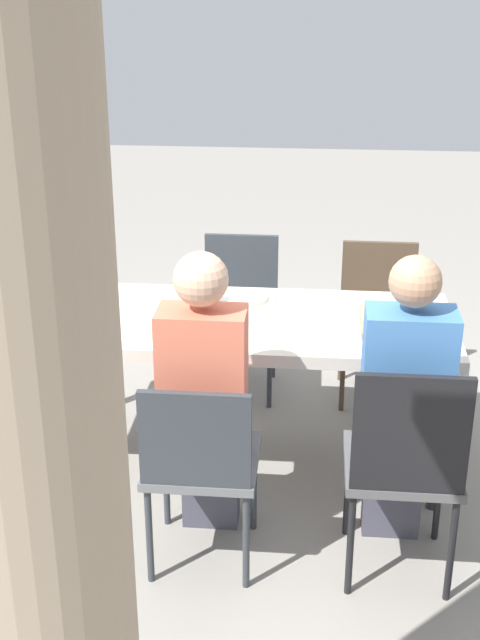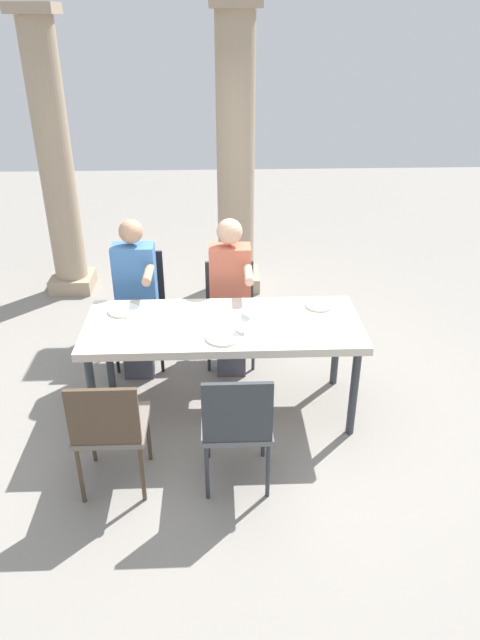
% 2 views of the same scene
% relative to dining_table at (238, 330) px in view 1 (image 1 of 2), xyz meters
% --- Properties ---
extents(ground_plane, '(16.00, 16.00, 0.00)m').
position_rel_dining_table_xyz_m(ground_plane, '(0.00, 0.00, -0.70)').
color(ground_plane, gray).
extents(dining_table, '(2.00, 0.81, 0.76)m').
position_rel_dining_table_xyz_m(dining_table, '(0.00, 0.00, 0.00)').
color(dining_table, beige).
rests_on(dining_table, ground).
extents(chair_west_north, '(0.44, 0.44, 0.96)m').
position_rel_dining_table_xyz_m(chair_west_north, '(-0.71, 0.83, -0.15)').
color(chair_west_north, '#4F4F50').
rests_on(chair_west_north, ground).
extents(chair_west_south, '(0.44, 0.44, 0.86)m').
position_rel_dining_table_xyz_m(chair_west_south, '(-0.71, -0.82, -0.19)').
color(chair_west_south, '#6A6158').
rests_on(chair_west_south, ground).
extents(chair_mid_north, '(0.44, 0.44, 0.85)m').
position_rel_dining_table_xyz_m(chair_mid_north, '(0.07, 0.82, -0.19)').
color(chair_mid_north, '#5B5E61').
rests_on(chair_mid_north, ground).
extents(chair_mid_south, '(0.44, 0.44, 0.88)m').
position_rel_dining_table_xyz_m(chair_mid_south, '(0.07, -0.83, -0.19)').
color(chair_mid_south, '#5B5E61').
rests_on(chair_mid_south, ground).
extents(diner_woman_green, '(0.35, 0.49, 1.32)m').
position_rel_dining_table_xyz_m(diner_woman_green, '(-0.71, 0.64, 0.00)').
color(diner_woman_green, '#3F3F4C').
rests_on(diner_woman_green, ground).
extents(diner_man_white, '(0.35, 0.49, 1.31)m').
position_rel_dining_table_xyz_m(diner_man_white, '(0.07, 0.65, 0.00)').
color(diner_man_white, '#3F3F4C').
rests_on(diner_man_white, ground).
extents(stone_column_centre, '(0.51, 0.51, 2.89)m').
position_rel_dining_table_xyz_m(stone_column_centre, '(0.18, 2.34, 0.72)').
color(stone_column_centre, tan).
rests_on(stone_column_centre, ground).
extents(plate_0, '(0.25, 0.25, 0.02)m').
position_rel_dining_table_xyz_m(plate_0, '(-0.73, 0.21, 0.07)').
color(plate_0, white).
rests_on(plate_0, dining_table).
extents(fork_0, '(0.02, 0.17, 0.01)m').
position_rel_dining_table_xyz_m(fork_0, '(-0.88, 0.21, 0.07)').
color(fork_0, silver).
rests_on(fork_0, dining_table).
extents(spoon_0, '(0.04, 0.17, 0.01)m').
position_rel_dining_table_xyz_m(spoon_0, '(-0.58, 0.21, 0.07)').
color(spoon_0, silver).
rests_on(spoon_0, dining_table).
extents(plate_1, '(0.25, 0.25, 0.02)m').
position_rel_dining_table_xyz_m(plate_1, '(-0.00, -0.23, 0.07)').
color(plate_1, white).
rests_on(plate_1, dining_table).
extents(wine_glass_1, '(0.08, 0.08, 0.15)m').
position_rel_dining_table_xyz_m(wine_glass_1, '(0.16, -0.13, 0.18)').
color(wine_glass_1, white).
rests_on(wine_glass_1, dining_table).
extents(fork_1, '(0.03, 0.17, 0.01)m').
position_rel_dining_table_xyz_m(fork_1, '(-0.15, -0.23, 0.07)').
color(fork_1, silver).
rests_on(fork_1, dining_table).
extents(spoon_1, '(0.02, 0.17, 0.01)m').
position_rel_dining_table_xyz_m(spoon_1, '(0.15, -0.23, 0.07)').
color(spoon_1, silver).
rests_on(spoon_1, dining_table).
extents(plate_2, '(0.20, 0.20, 0.02)m').
position_rel_dining_table_xyz_m(plate_2, '(0.73, 0.23, 0.07)').
color(plate_2, white).
rests_on(plate_2, dining_table).
extents(fork_2, '(0.02, 0.17, 0.01)m').
position_rel_dining_table_xyz_m(fork_2, '(0.58, 0.23, 0.07)').
color(fork_2, silver).
rests_on(fork_2, dining_table).
extents(spoon_2, '(0.03, 0.17, 0.01)m').
position_rel_dining_table_xyz_m(spoon_2, '(0.88, 0.23, 0.07)').
color(spoon_2, silver).
rests_on(spoon_2, dining_table).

